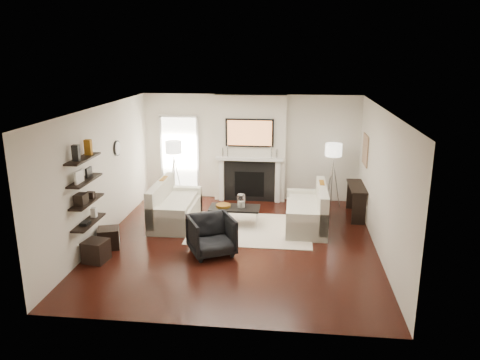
# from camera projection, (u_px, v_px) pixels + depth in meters

# --- Properties ---
(room_envelope) EXTENTS (6.00, 6.00, 6.00)m
(room_envelope) POSITION_uv_depth(u_px,v_px,m) (237.00, 178.00, 9.09)
(room_envelope) COLOR black
(room_envelope) RESTS_ON ground
(chimney_breast) EXTENTS (1.80, 0.25, 2.70)m
(chimney_breast) POSITION_uv_depth(u_px,v_px,m) (250.00, 149.00, 11.84)
(chimney_breast) COLOR silver
(chimney_breast) RESTS_ON floor
(fireplace_surround) EXTENTS (1.30, 0.02, 1.04)m
(fireplace_surround) POSITION_uv_depth(u_px,v_px,m) (249.00, 181.00, 11.94)
(fireplace_surround) COLOR black
(fireplace_surround) RESTS_ON floor
(firebox) EXTENTS (0.75, 0.02, 0.65)m
(firebox) POSITION_uv_depth(u_px,v_px,m) (249.00, 184.00, 11.95)
(firebox) COLOR black
(firebox) RESTS_ON floor
(mantel_pilaster_l) EXTENTS (0.12, 0.08, 1.10)m
(mantel_pilaster_l) POSITION_uv_depth(u_px,v_px,m) (221.00, 180.00, 11.98)
(mantel_pilaster_l) COLOR white
(mantel_pilaster_l) RESTS_ON floor
(mantel_pilaster_r) EXTENTS (0.12, 0.08, 1.10)m
(mantel_pilaster_r) POSITION_uv_depth(u_px,v_px,m) (278.00, 181.00, 11.82)
(mantel_pilaster_r) COLOR white
(mantel_pilaster_r) RESTS_ON floor
(mantel_shelf) EXTENTS (1.70, 0.18, 0.07)m
(mantel_shelf) POSITION_uv_depth(u_px,v_px,m) (249.00, 159.00, 11.73)
(mantel_shelf) COLOR white
(mantel_shelf) RESTS_ON chimney_breast
(tv_body) EXTENTS (1.20, 0.06, 0.70)m
(tv_body) POSITION_uv_depth(u_px,v_px,m) (250.00, 133.00, 11.57)
(tv_body) COLOR black
(tv_body) RESTS_ON chimney_breast
(tv_screen) EXTENTS (1.10, 0.00, 0.62)m
(tv_screen) POSITION_uv_depth(u_px,v_px,m) (249.00, 133.00, 11.54)
(tv_screen) COLOR #BF723F
(tv_screen) RESTS_ON tv_body
(candlestick_l_tall) EXTENTS (0.04, 0.04, 0.30)m
(candlestick_l_tall) POSITION_uv_depth(u_px,v_px,m) (228.00, 151.00, 11.75)
(candlestick_l_tall) COLOR silver
(candlestick_l_tall) RESTS_ON mantel_shelf
(candlestick_l_short) EXTENTS (0.04, 0.04, 0.24)m
(candlestick_l_short) POSITION_uv_depth(u_px,v_px,m) (223.00, 152.00, 11.77)
(candlestick_l_short) COLOR silver
(candlestick_l_short) RESTS_ON mantel_shelf
(candlestick_r_tall) EXTENTS (0.04, 0.04, 0.30)m
(candlestick_r_tall) POSITION_uv_depth(u_px,v_px,m) (271.00, 152.00, 11.63)
(candlestick_r_tall) COLOR silver
(candlestick_r_tall) RESTS_ON mantel_shelf
(candlestick_r_short) EXTENTS (0.04, 0.04, 0.24)m
(candlestick_r_short) POSITION_uv_depth(u_px,v_px,m) (277.00, 154.00, 11.62)
(candlestick_r_short) COLOR silver
(candlestick_r_short) RESTS_ON mantel_shelf
(hallway_panel) EXTENTS (0.90, 0.02, 2.10)m
(hallway_panel) POSITION_uv_depth(u_px,v_px,m) (180.00, 157.00, 12.22)
(hallway_panel) COLOR white
(hallway_panel) RESTS_ON floor
(door_trim_l) EXTENTS (0.06, 0.06, 2.16)m
(door_trim_l) POSITION_uv_depth(u_px,v_px,m) (162.00, 157.00, 12.26)
(door_trim_l) COLOR white
(door_trim_l) RESTS_ON floor
(door_trim_r) EXTENTS (0.06, 0.06, 2.16)m
(door_trim_r) POSITION_uv_depth(u_px,v_px,m) (198.00, 158.00, 12.15)
(door_trim_r) COLOR white
(door_trim_r) RESTS_ON floor
(door_trim_top) EXTENTS (1.02, 0.06, 0.06)m
(door_trim_top) POSITION_uv_depth(u_px,v_px,m) (178.00, 116.00, 11.92)
(door_trim_top) COLOR white
(door_trim_top) RESTS_ON wall_back
(rug) EXTENTS (2.60, 2.00, 0.01)m
(rug) POSITION_uv_depth(u_px,v_px,m) (251.00, 229.00, 10.15)
(rug) COLOR beige
(rug) RESTS_ON floor
(loveseat_left_base) EXTENTS (0.85, 1.80, 0.42)m
(loveseat_left_base) POSITION_uv_depth(u_px,v_px,m) (176.00, 213.00, 10.53)
(loveseat_left_base) COLOR beige
(loveseat_left_base) RESTS_ON floor
(loveseat_left_back) EXTENTS (0.18, 1.80, 0.80)m
(loveseat_left_back) POSITION_uv_depth(u_px,v_px,m) (161.00, 199.00, 10.48)
(loveseat_left_back) COLOR beige
(loveseat_left_back) RESTS_ON floor
(loveseat_left_arm_n) EXTENTS (0.85, 0.18, 0.60)m
(loveseat_left_arm_n) POSITION_uv_depth(u_px,v_px,m) (166.00, 222.00, 9.73)
(loveseat_left_arm_n) COLOR beige
(loveseat_left_arm_n) RESTS_ON floor
(loveseat_left_arm_s) EXTENTS (0.85, 0.18, 0.60)m
(loveseat_left_arm_s) POSITION_uv_depth(u_px,v_px,m) (184.00, 199.00, 11.28)
(loveseat_left_arm_s) COLOR beige
(loveseat_left_arm_s) RESTS_ON floor
(loveseat_left_cushion) EXTENTS (0.63, 1.44, 0.10)m
(loveseat_left_cushion) POSITION_uv_depth(u_px,v_px,m) (178.00, 202.00, 10.45)
(loveseat_left_cushion) COLOR beige
(loveseat_left_cushion) RESTS_ON loveseat_left_base
(pillow_left_orange) EXTENTS (0.10, 0.42, 0.42)m
(pillow_left_orange) POSITION_uv_depth(u_px,v_px,m) (164.00, 187.00, 10.71)
(pillow_left_orange) COLOR #8F5A11
(pillow_left_orange) RESTS_ON loveseat_left_cushion
(pillow_left_charcoal) EXTENTS (0.10, 0.40, 0.40)m
(pillow_left_charcoal) POSITION_uv_depth(u_px,v_px,m) (157.00, 195.00, 10.14)
(pillow_left_charcoal) COLOR black
(pillow_left_charcoal) RESTS_ON loveseat_left_cushion
(loveseat_right_base) EXTENTS (0.85, 1.80, 0.42)m
(loveseat_right_base) POSITION_uv_depth(u_px,v_px,m) (306.00, 217.00, 10.27)
(loveseat_right_base) COLOR beige
(loveseat_right_base) RESTS_ON floor
(loveseat_right_back) EXTENTS (0.18, 1.80, 0.80)m
(loveseat_right_back) POSITION_uv_depth(u_px,v_px,m) (322.00, 204.00, 10.15)
(loveseat_right_back) COLOR beige
(loveseat_right_back) RESTS_ON floor
(loveseat_right_arm_n) EXTENTS (0.85, 0.18, 0.60)m
(loveseat_right_arm_n) POSITION_uv_depth(u_px,v_px,m) (307.00, 227.00, 9.47)
(loveseat_right_arm_n) COLOR beige
(loveseat_right_arm_n) RESTS_ON floor
(loveseat_right_arm_s) EXTENTS (0.85, 0.18, 0.60)m
(loveseat_right_arm_s) POSITION_uv_depth(u_px,v_px,m) (305.00, 202.00, 11.02)
(loveseat_right_arm_s) COLOR beige
(loveseat_right_arm_s) RESTS_ON floor
(loveseat_right_cushion) EXTENTS (0.63, 1.44, 0.10)m
(loveseat_right_cushion) POSITION_uv_depth(u_px,v_px,m) (304.00, 206.00, 10.21)
(loveseat_right_cushion) COLOR beige
(loveseat_right_cushion) RESTS_ON loveseat_right_base
(pillow_right_orange) EXTENTS (0.10, 0.42, 0.42)m
(pillow_right_orange) POSITION_uv_depth(u_px,v_px,m) (321.00, 191.00, 10.38)
(pillow_right_orange) COLOR #8F5A11
(pillow_right_orange) RESTS_ON loveseat_right_cushion
(pillow_right_charcoal) EXTENTS (0.10, 0.40, 0.40)m
(pillow_right_charcoal) POSITION_uv_depth(u_px,v_px,m) (323.00, 200.00, 9.81)
(pillow_right_charcoal) COLOR black
(pillow_right_charcoal) RESTS_ON loveseat_right_cushion
(coffee_table) EXTENTS (1.10, 0.55, 0.04)m
(coffee_table) POSITION_uv_depth(u_px,v_px,m) (235.00, 208.00, 10.30)
(coffee_table) COLOR black
(coffee_table) RESTS_ON floor
(coffee_leg_nw) EXTENTS (0.02, 0.02, 0.38)m
(coffee_leg_nw) POSITION_uv_depth(u_px,v_px,m) (211.00, 220.00, 10.20)
(coffee_leg_nw) COLOR silver
(coffee_leg_nw) RESTS_ON floor
(coffee_leg_ne) EXTENTS (0.02, 0.02, 0.38)m
(coffee_leg_ne) POSITION_uv_depth(u_px,v_px,m) (256.00, 221.00, 10.09)
(coffee_leg_ne) COLOR silver
(coffee_leg_ne) RESTS_ON floor
(coffee_leg_sw) EXTENTS (0.02, 0.02, 0.38)m
(coffee_leg_sw) POSITION_uv_depth(u_px,v_px,m) (214.00, 213.00, 10.62)
(coffee_leg_sw) COLOR silver
(coffee_leg_sw) RESTS_ON floor
(coffee_leg_se) EXTENTS (0.02, 0.02, 0.38)m
(coffee_leg_se) POSITION_uv_depth(u_px,v_px,m) (258.00, 214.00, 10.51)
(coffee_leg_se) COLOR silver
(coffee_leg_se) RESTS_ON floor
(hurricane_glass) EXTENTS (0.18, 0.18, 0.31)m
(hurricane_glass) POSITION_uv_depth(u_px,v_px,m) (241.00, 201.00, 10.24)
(hurricane_glass) COLOR white
(hurricane_glass) RESTS_ON coffee_table
(hurricane_candle) EXTENTS (0.10, 0.10, 0.15)m
(hurricane_candle) POSITION_uv_depth(u_px,v_px,m) (241.00, 204.00, 10.25)
(hurricane_candle) COLOR white
(hurricane_candle) RESTS_ON coffee_table
(copper_bowl) EXTENTS (0.32, 0.32, 0.05)m
(copper_bowl) POSITION_uv_depth(u_px,v_px,m) (223.00, 206.00, 10.31)
(copper_bowl) COLOR #A76D1B
(copper_bowl) RESTS_ON coffee_table
(armchair) EXTENTS (1.05, 1.03, 0.82)m
(armchair) POSITION_uv_depth(u_px,v_px,m) (212.00, 233.00, 8.84)
(armchair) COLOR black
(armchair) RESTS_ON floor
(lamp_left_post) EXTENTS (0.02, 0.02, 1.20)m
(lamp_left_post) POSITION_uv_depth(u_px,v_px,m) (175.00, 180.00, 11.73)
(lamp_left_post) COLOR silver
(lamp_left_post) RESTS_ON floor
(lamp_left_shade) EXTENTS (0.40, 0.40, 0.30)m
(lamp_left_shade) POSITION_uv_depth(u_px,v_px,m) (173.00, 147.00, 11.51)
(lamp_left_shade) COLOR white
(lamp_left_shade) RESTS_ON lamp_left_post
(lamp_left_leg_a) EXTENTS (0.25, 0.02, 1.23)m
(lamp_left_leg_a) POSITION_uv_depth(u_px,v_px,m) (179.00, 181.00, 11.72)
(lamp_left_leg_a) COLOR silver
(lamp_left_leg_a) RESTS_ON floor
(lamp_left_leg_b) EXTENTS (0.14, 0.22, 1.23)m
(lamp_left_leg_b) POSITION_uv_depth(u_px,v_px,m) (173.00, 179.00, 11.83)
(lamp_left_leg_b) COLOR silver
(lamp_left_leg_b) RESTS_ON floor
(lamp_left_leg_c) EXTENTS (0.14, 0.22, 1.23)m
(lamp_left_leg_c) POSITION_uv_depth(u_px,v_px,m) (172.00, 181.00, 11.65)
(lamp_left_leg_c) COLOR silver
(lamp_left_leg_c) RESTS_ON floor
(lamp_right_post) EXTENTS (0.02, 0.02, 1.20)m
(lamp_right_post) POSITION_uv_depth(u_px,v_px,m) (332.00, 184.00, 11.43)
(lamp_right_post) COLOR silver
(lamp_right_post) RESTS_ON floor
(lamp_right_shade) EXTENTS (0.40, 0.40, 0.30)m
(lamp_right_shade) POSITION_uv_depth(u_px,v_px,m) (334.00, 150.00, 11.20)
(lamp_right_shade) COLOR white
(lamp_right_shade) RESTS_ON lamp_right_post
(lamp_right_leg_a) EXTENTS (0.25, 0.02, 1.23)m
(lamp_right_leg_a) POSITION_uv_depth(u_px,v_px,m) (336.00, 184.00, 11.42)
(lamp_right_leg_a) COLOR silver
(lamp_right_leg_a) RESTS_ON floor
(lamp_right_leg_b) EXTENTS (0.14, 0.22, 1.23)m
(lamp_right_leg_b) POSITION_uv_depth(u_px,v_px,m) (329.00, 183.00, 11.53)
(lamp_right_leg_b) COLOR silver
(lamp_right_leg_b) RESTS_ON floor
(lamp_right_leg_c) EXTENTS (0.14, 0.22, 1.23)m
(lamp_right_leg_c) POSITION_uv_depth(u_px,v_px,m) (330.00, 185.00, 11.34)
(lamp_right_leg_c) COLOR silver
(lamp_right_leg_c) RESTS_ON floor
(console_top) EXTENTS (0.35, 1.20, 0.04)m
(console_top) POSITION_uv_depth(u_px,v_px,m) (357.00, 186.00, 10.76)
(console_top) COLOR black
(console_top) RESTS_ON floor
(console_leg_n) EXTENTS (0.30, 0.04, 0.71)m
(console_leg_n) POSITION_uv_depth(u_px,v_px,m) (359.00, 209.00, 10.34)
(console_leg_n) COLOR black
(console_leg_n) RESTS_ON floor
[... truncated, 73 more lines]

